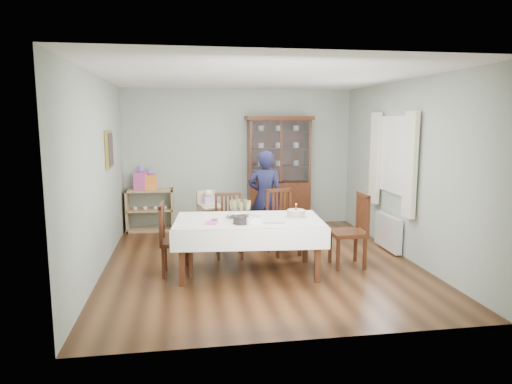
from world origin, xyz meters
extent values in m
plane|color=#593319|center=(0.00, 0.00, 0.00)|extent=(5.00, 5.00, 0.00)
plane|color=#9EAA99|center=(0.00, 2.50, 1.35)|extent=(4.50, 0.00, 4.50)
plane|color=#9EAA99|center=(-2.25, 0.00, 1.35)|extent=(0.00, 5.00, 5.00)
plane|color=#9EAA99|center=(2.25, 0.00, 1.35)|extent=(0.00, 5.00, 5.00)
plane|color=white|center=(0.00, 0.00, 2.70)|extent=(5.00, 5.00, 0.00)
cube|color=#442011|center=(-0.24, -0.47, 0.72)|extent=(1.98, 1.21, 0.06)
cube|color=silver|center=(-0.24, -0.47, 0.76)|extent=(2.09, 1.32, 0.01)
cube|color=#442011|center=(0.75, 2.26, 0.45)|extent=(1.20, 0.45, 0.90)
cube|color=white|center=(0.75, 2.07, 1.50)|extent=(1.12, 0.01, 1.16)
cube|color=#442011|center=(0.75, 2.26, 2.14)|extent=(1.30, 0.48, 0.07)
cube|color=tan|center=(-1.75, 2.28, 0.02)|extent=(0.90, 0.38, 0.04)
cube|color=tan|center=(-1.75, 2.28, 0.40)|extent=(0.90, 0.38, 0.03)
cube|color=tan|center=(-1.75, 2.28, 0.78)|extent=(0.90, 0.38, 0.04)
cube|color=tan|center=(-2.17, 2.28, 0.40)|extent=(0.04, 0.38, 0.80)
cube|color=tan|center=(-1.33, 2.28, 0.40)|extent=(0.04, 0.38, 0.80)
cube|color=gold|center=(-2.22, 0.80, 1.65)|extent=(0.04, 0.48, 0.58)
cube|color=white|center=(2.22, 0.30, 1.55)|extent=(0.04, 1.02, 1.22)
cube|color=silver|center=(2.16, -0.32, 1.45)|extent=(0.07, 0.30, 1.55)
cube|color=silver|center=(2.16, 0.92, 1.45)|extent=(0.07, 0.30, 1.55)
cube|color=white|center=(2.16, 0.30, 0.30)|extent=(0.10, 0.80, 0.55)
cube|color=#442011|center=(-0.42, 0.34, 0.44)|extent=(0.44, 0.44, 0.05)
cube|color=#442011|center=(-0.42, 0.53, 0.71)|extent=(0.42, 0.05, 0.51)
cube|color=#442011|center=(0.44, 0.35, 0.46)|extent=(0.54, 0.54, 0.05)
cube|color=#442011|center=(0.40, 0.55, 0.74)|extent=(0.43, 0.13, 0.54)
cube|color=#442011|center=(-1.20, -0.36, 0.45)|extent=(0.46, 0.46, 0.05)
cube|color=#442011|center=(-1.40, -0.35, 0.72)|extent=(0.06, 0.42, 0.52)
cube|color=#442011|center=(1.21, -0.39, 0.49)|extent=(0.49, 0.49, 0.05)
cube|color=#442011|center=(1.43, -0.40, 0.78)|extent=(0.06, 0.46, 0.56)
imported|color=black|center=(0.25, 0.94, 0.80)|extent=(0.67, 0.54, 1.61)
cube|color=tan|center=(-0.70, 0.95, 0.62)|extent=(0.39, 0.37, 0.22)
cube|color=tan|center=(-0.70, 0.95, 0.80)|extent=(0.32, 0.16, 0.26)
cube|color=tan|center=(-0.70, 0.95, 0.69)|extent=(0.37, 0.25, 0.03)
cube|color=#C4A9CD|center=(-0.70, 0.95, 0.77)|extent=(0.20, 0.18, 0.17)
sphere|color=beige|center=(-0.70, 0.95, 0.90)|extent=(0.14, 0.14, 0.14)
cylinder|color=silver|center=(-0.34, -0.38, 0.77)|extent=(0.40, 0.40, 0.01)
torus|color=silver|center=(-0.34, -0.38, 0.78)|extent=(0.40, 0.40, 0.02)
cylinder|color=white|center=(0.42, -0.47, 0.77)|extent=(0.29, 0.29, 0.02)
cylinder|color=brown|center=(0.42, -0.47, 0.82)|extent=(0.25, 0.25, 0.09)
cylinder|color=silver|center=(0.42, -0.47, 0.87)|extent=(0.25, 0.25, 0.01)
cylinder|color=#F24C4C|center=(0.42, -0.47, 0.91)|extent=(0.01, 0.01, 0.07)
sphere|color=yellow|center=(0.42, -0.47, 0.95)|extent=(0.02, 0.02, 0.02)
cylinder|color=black|center=(-0.37, -0.73, 0.81)|extent=(0.25, 0.25, 0.10)
cylinder|color=white|center=(-0.22, -0.75, 0.81)|extent=(0.29, 0.29, 0.10)
cube|color=#E253A3|center=(-0.75, -0.67, 0.77)|extent=(0.19, 0.19, 0.02)
cube|color=silver|center=(0.06, -0.79, 0.77)|extent=(0.28, 0.09, 0.01)
cube|color=#E253A3|center=(-1.90, 2.26, 0.96)|extent=(0.28, 0.23, 0.33)
sphere|color=#E533B2|center=(-1.90, 2.26, 1.18)|extent=(0.13, 0.13, 0.13)
cube|color=orange|center=(-1.73, 2.26, 0.94)|extent=(0.25, 0.21, 0.28)
sphere|color=#E533B2|center=(-1.73, 2.26, 1.13)|extent=(0.13, 0.13, 0.13)
camera|label=1|loc=(-1.09, -6.48, 2.08)|focal=32.00mm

